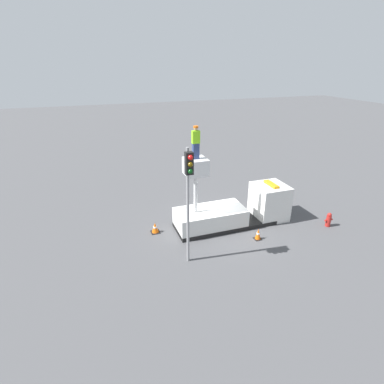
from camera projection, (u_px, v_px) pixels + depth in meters
name	position (u px, v px, depth m)	size (l,w,h in m)	color
ground_plane	(225.00, 225.00, 18.38)	(120.00, 120.00, 0.00)	#4C4C4F
bucket_truck	(234.00, 210.00, 18.18)	(7.07, 2.07, 4.45)	black
worker	(196.00, 143.00, 15.66)	(0.40, 0.26, 1.75)	navy
traffic_light_pole	(189.00, 186.00, 13.34)	(0.34, 0.57, 5.86)	gray
fire_hydrant	(329.00, 220.00, 18.09)	(0.53, 0.29, 0.90)	#B2231E
traffic_cone_rear	(155.00, 228.00, 17.48)	(0.51, 0.51, 0.64)	black
traffic_cone_curbside	(258.00, 234.00, 16.81)	(0.40, 0.40, 0.66)	black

